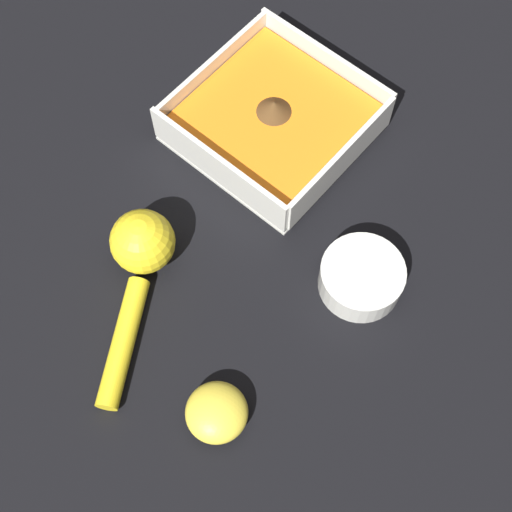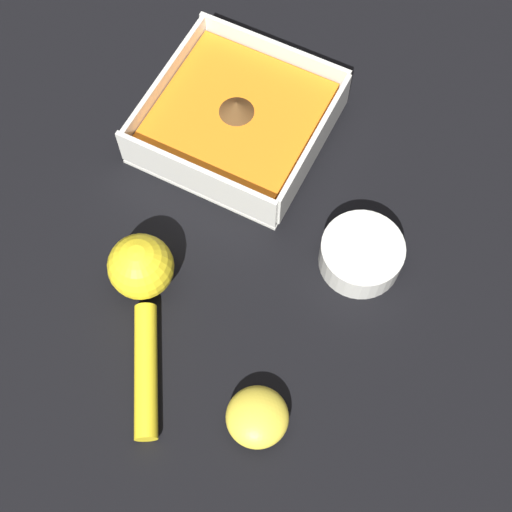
% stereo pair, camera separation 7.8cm
% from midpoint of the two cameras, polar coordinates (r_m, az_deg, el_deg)
% --- Properties ---
extents(ground_plane, '(4.00, 4.00, 0.00)m').
position_cam_midpoint_polar(ground_plane, '(0.89, 3.55, 9.35)').
color(ground_plane, black).
extents(square_dish, '(0.21, 0.21, 0.06)m').
position_cam_midpoint_polar(square_dish, '(0.88, 4.11, 10.41)').
color(square_dish, silver).
rests_on(square_dish, ground_plane).
extents(spice_bowl, '(0.09, 0.09, 0.04)m').
position_cam_midpoint_polar(spice_bowl, '(0.80, 11.18, -2.06)').
color(spice_bowl, silver).
rests_on(spice_bowl, ground_plane).
extents(lemon_squeezer, '(0.14, 0.20, 0.07)m').
position_cam_midpoint_polar(lemon_squeezer, '(0.78, -6.46, -0.66)').
color(lemon_squeezer, yellow).
rests_on(lemon_squeezer, ground_plane).
extents(lemon_half, '(0.06, 0.06, 0.04)m').
position_cam_midpoint_polar(lemon_half, '(0.74, -0.09, -12.76)').
color(lemon_half, yellow).
rests_on(lemon_half, ground_plane).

